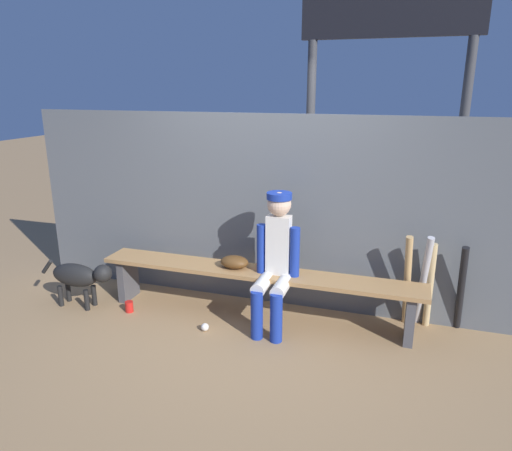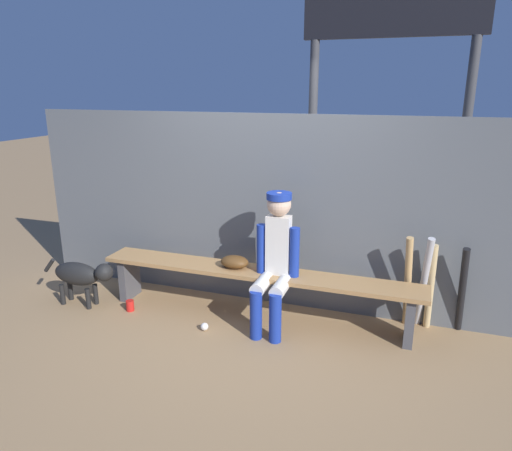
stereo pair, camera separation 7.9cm
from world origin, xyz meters
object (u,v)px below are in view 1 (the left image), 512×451
Objects in this scene: bat_aluminum_black at (461,289)px; baseball at (205,327)px; player_seated at (275,257)px; baseball_glove at (234,262)px; cup_on_bench at (261,264)px; dugout_bench at (256,280)px; bat_wood_natural at (430,286)px; bat_wood_tan at (407,281)px; scoreboard at (395,41)px; cup_on_ground at (129,307)px; bat_aluminum_silver at (423,281)px; dog at (80,276)px.

baseball is (-2.23, -0.72, -0.39)m from bat_aluminum_black.
baseball_glove is (-0.44, 0.11, -0.14)m from player_seated.
cup_on_bench is (-0.19, 0.15, -0.15)m from player_seated.
dugout_bench is at bearing 47.78° from baseball.
bat_wood_natural reaches higher than baseball_glove.
scoreboard is (-0.33, 1.15, 2.18)m from bat_wood_tan.
scoreboard is (-0.80, 1.10, 2.21)m from bat_aluminum_black.
player_seated is 11.60× the size of cup_on_ground.
bat_aluminum_silver is 2.49m from scoreboard.
dugout_bench is 1.62m from bat_wood_natural.
bat_wood_natural is at bearing 10.84° from dugout_bench.
dog is (-3.37, -0.63, -0.09)m from bat_wood_natural.
baseball_glove is 0.30× the size of bat_wood_tan.
bat_wood_natural is 7.68× the size of cup_on_ground.
cup_on_ground is 1.00× the size of cup_on_bench.
dugout_bench is 28.81× the size of cup_on_ground.
scoreboard is (1.28, 1.41, 2.09)m from baseball_glove.
scoreboard is (0.84, 1.52, 1.94)m from player_seated.
player_seated is at bearing -165.46° from bat_aluminum_black.
bat_wood_natural is (0.06, 0.02, -0.04)m from bat_aluminum_silver.
player_seated is at bearing -14.04° from baseball_glove.
bat_aluminum_black is 1.02× the size of dog.
player_seated is 0.93m from baseball.
baseball is (-0.59, -0.30, -0.66)m from player_seated.
player_seated is 0.48m from baseball_glove.
scoreboard is at bearing 51.82° from baseball.
cup_on_bench is (-1.82, -0.27, 0.12)m from bat_aluminum_black.
bat_wood_natural reaches higher than dugout_bench.
bat_aluminum_black is (0.33, 0.03, -0.04)m from bat_aluminum_silver.
cup_on_bench reaches higher than cup_on_ground.
bat_wood_tan is at bearing 9.11° from cup_on_bench.
baseball is (-1.76, -0.67, -0.43)m from bat_wood_tan.
bat_aluminum_black is (2.08, 0.31, -0.13)m from baseball_glove.
dog reaches higher than baseball.
bat_wood_natural is 0.27m from bat_aluminum_black.
bat_wood_tan is 0.47m from bat_aluminum_black.
player_seated reaches higher than cup_on_bench.
baseball_glove is 0.33× the size of bat_wood_natural.
baseball is at bearing -159.93° from bat_aluminum_silver.
scoreboard is (1.06, 1.41, 2.24)m from dugout_bench.
bat_wood_tan reaches higher than bat_wood_natural.
dugout_bench is 3.70× the size of bat_aluminum_black.
player_seated is 2.61m from scoreboard.
bat_aluminum_black is 1.85m from cup_on_bench.
bat_wood_tan is at bearing 17.54° from player_seated.
baseball_glove is 1.63m from bat_wood_tan.
bat_wood_natural reaches higher than baseball.
bat_aluminum_silver is (1.31, 0.40, -0.23)m from player_seated.
scoreboard is at bearing 31.43° from dog.
bat_wood_tan is 2.49m from scoreboard.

